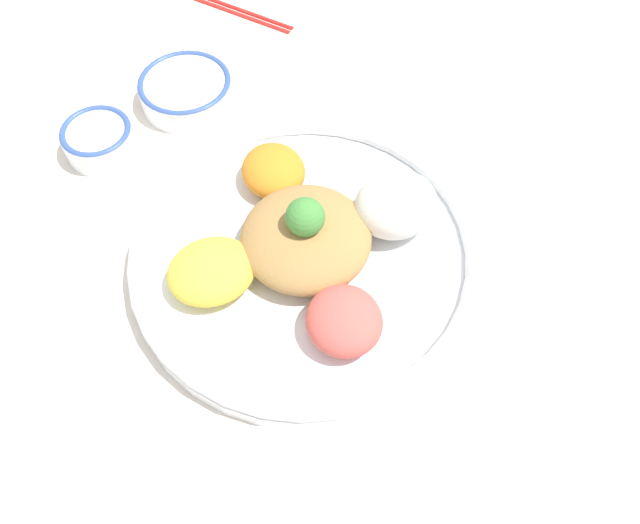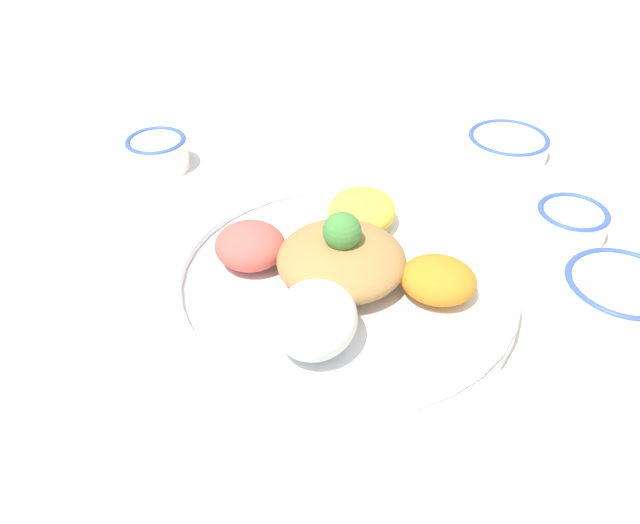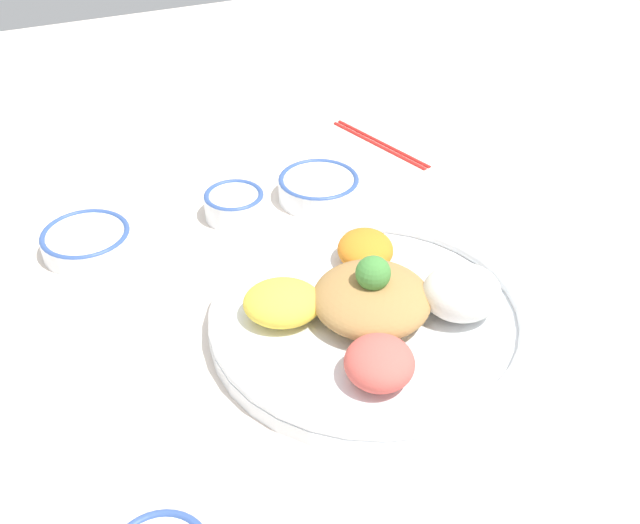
% 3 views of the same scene
% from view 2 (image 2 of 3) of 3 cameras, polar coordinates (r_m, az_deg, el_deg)
% --- Properties ---
extents(ground_plane, '(2.40, 2.40, 0.00)m').
position_cam_2_polar(ground_plane, '(0.69, 2.71, -1.90)').
color(ground_plane, silver).
extents(salad_platter, '(0.38, 0.38, 0.10)m').
position_cam_2_polar(salad_platter, '(0.66, 1.84, -1.19)').
color(salad_platter, white).
rests_on(salad_platter, ground_plane).
extents(sauce_bowl_red, '(0.12, 0.12, 0.04)m').
position_cam_2_polar(sauce_bowl_red, '(0.72, 25.76, -2.49)').
color(sauce_bowl_red, white).
rests_on(sauce_bowl_red, ground_plane).
extents(rice_bowl_blue, '(0.08, 0.08, 0.05)m').
position_cam_2_polar(rice_bowl_blue, '(0.92, -14.63, 9.71)').
color(rice_bowl_blue, white).
rests_on(rice_bowl_blue, ground_plane).
extents(sauce_bowl_dark, '(0.08, 0.08, 0.04)m').
position_cam_2_polar(sauce_bowl_dark, '(0.81, 21.96, 3.45)').
color(sauce_bowl_dark, white).
rests_on(sauce_bowl_dark, ground_plane).
extents(rice_bowl_plain, '(0.12, 0.12, 0.03)m').
position_cam_2_polar(rice_bowl_plain, '(0.97, 16.78, 10.28)').
color(rice_bowl_plain, white).
rests_on(rice_bowl_plain, ground_plane).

